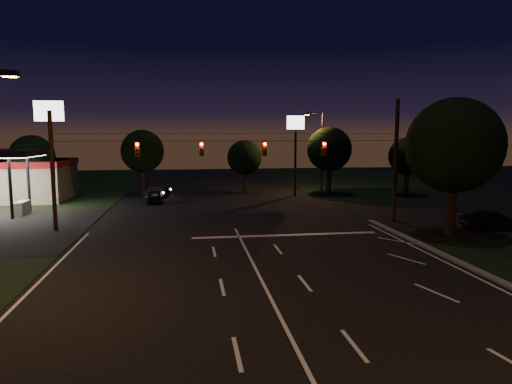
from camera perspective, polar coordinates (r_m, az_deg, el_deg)
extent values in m
plane|color=black|center=(18.15, 2.06, -13.54)|extent=(140.00, 140.00, 0.00)
cube|color=black|center=(40.55, 26.47, -2.71)|extent=(20.00, 16.00, 0.02)
cube|color=silver|center=(29.55, 3.71, -5.39)|extent=(12.00, 0.50, 0.01)
cylinder|color=black|center=(35.69, 16.79, -3.52)|extent=(0.30, 0.30, 9.00)
cylinder|color=black|center=(33.52, -23.73, -4.50)|extent=(0.28, 0.28, 8.00)
cylinder|color=black|center=(31.84, -2.86, 6.39)|extent=(24.00, 0.03, 0.03)
cylinder|color=black|center=(31.84, -2.86, 7.29)|extent=(24.00, 0.02, 0.02)
cube|color=#3F3307|center=(31.88, -14.61, 5.18)|extent=(0.32, 0.26, 1.00)
sphere|color=#FF0705|center=(31.71, -14.66, 5.77)|extent=(0.22, 0.22, 0.22)
sphere|color=black|center=(31.72, -14.64, 5.17)|extent=(0.20, 0.20, 0.20)
sphere|color=black|center=(31.73, -14.62, 4.58)|extent=(0.20, 0.20, 0.20)
cube|color=#3F3307|center=(31.72, -6.83, 5.35)|extent=(0.32, 0.26, 1.00)
sphere|color=#FF0705|center=(31.55, -6.83, 5.94)|extent=(0.22, 0.22, 0.22)
sphere|color=black|center=(31.56, -6.82, 5.34)|extent=(0.20, 0.20, 0.20)
sphere|color=black|center=(31.57, -6.81, 4.75)|extent=(0.20, 0.20, 0.20)
cube|color=#3F3307|center=(32.15, 1.07, 5.42)|extent=(0.32, 0.26, 1.00)
sphere|color=#FF0705|center=(31.98, 1.12, 6.01)|extent=(0.22, 0.22, 0.22)
sphere|color=black|center=(31.99, 1.12, 5.42)|extent=(0.20, 0.20, 0.20)
sphere|color=black|center=(32.00, 1.12, 4.83)|extent=(0.20, 0.20, 0.20)
cube|color=#3F3307|center=(33.13, 8.46, 5.40)|extent=(0.32, 0.26, 1.00)
sphere|color=#FF0705|center=(32.97, 8.55, 5.96)|extent=(0.22, 0.22, 0.22)
sphere|color=black|center=(32.98, 8.54, 5.39)|extent=(0.20, 0.20, 0.20)
sphere|color=black|center=(32.99, 8.53, 4.82)|extent=(0.20, 0.20, 0.20)
cube|color=gray|center=(41.35, -27.26, -1.81)|extent=(0.80, 2.00, 1.10)
cylinder|color=black|center=(39.25, -28.34, 0.41)|extent=(0.24, 0.24, 4.80)
cylinder|color=black|center=(43.01, -26.55, 1.03)|extent=(0.24, 0.24, 4.80)
cylinder|color=black|center=(40.27, -24.15, 2.72)|extent=(0.24, 0.24, 7.50)
cube|color=white|center=(40.23, -24.48, 9.20)|extent=(2.20, 0.30, 1.60)
cylinder|color=black|center=(48.08, 4.93, 3.64)|extent=(0.24, 0.24, 7.00)
cube|color=white|center=(48.01, 4.98, 8.65)|extent=(1.80, 0.30, 1.40)
cube|color=black|center=(19.94, -28.43, 12.90)|extent=(0.60, 0.35, 0.22)
cube|color=orange|center=(19.93, -28.41, 12.56)|extent=(0.45, 0.25, 0.04)
cylinder|color=black|center=(50.87, 8.27, 4.91)|extent=(0.20, 0.20, 9.00)
cylinder|color=black|center=(50.64, 7.37, 9.78)|extent=(1.80, 0.12, 0.12)
cube|color=black|center=(50.40, 6.37, 9.69)|extent=(0.60, 0.35, 0.22)
cube|color=orange|center=(50.40, 6.36, 9.56)|extent=(0.45, 0.25, 0.04)
cylinder|color=black|center=(31.75, 23.22, -1.43)|extent=(0.60, 0.60, 4.00)
sphere|color=black|center=(31.45, 23.55, 5.36)|extent=(6.00, 6.00, 6.00)
sphere|color=black|center=(32.16, 24.02, 5.04)|extent=(4.50, 4.50, 4.50)
sphere|color=black|center=(31.40, 22.32, 5.17)|extent=(4.20, 4.20, 4.20)
cylinder|color=black|center=(49.24, -26.01, 0.69)|extent=(0.49, 0.49, 3.00)
sphere|color=black|center=(49.04, -26.19, 3.96)|extent=(4.20, 4.20, 4.20)
sphere|color=black|center=(49.22, -25.60, 3.85)|extent=(3.15, 3.15, 3.15)
sphere|color=black|center=(49.37, -26.58, 3.85)|extent=(2.94, 2.94, 2.94)
cylinder|color=black|center=(51.14, -13.91, 1.55)|extent=(0.52, 0.52, 3.25)
sphere|color=black|center=(50.95, -14.01, 4.98)|extent=(4.60, 4.60, 4.60)
sphere|color=black|center=(51.26, -13.46, 4.85)|extent=(3.45, 3.45, 3.45)
sphere|color=black|center=(51.23, -14.50, 4.86)|extent=(3.22, 3.22, 3.22)
cylinder|color=black|center=(50.32, -1.44, 1.39)|extent=(0.47, 0.47, 2.75)
sphere|color=black|center=(50.12, -1.45, 4.33)|extent=(3.80, 3.80, 3.80)
sphere|color=black|center=(50.46, -1.06, 4.22)|extent=(2.85, 2.85, 2.85)
sphere|color=black|center=(50.27, -1.91, 4.24)|extent=(2.66, 2.66, 2.66)
cylinder|color=black|center=(50.25, 9.09, 1.66)|extent=(0.53, 0.53, 3.40)
sphere|color=black|center=(50.05, 9.16, 5.31)|extent=(4.80, 4.80, 4.80)
sphere|color=black|center=(50.55, 9.55, 5.15)|extent=(3.60, 3.60, 3.60)
sphere|color=black|center=(50.14, 8.55, 5.20)|extent=(3.36, 3.36, 3.36)
cylinder|color=black|center=(51.45, 18.29, 1.24)|extent=(0.48, 0.48, 2.90)
sphere|color=black|center=(51.26, 18.41, 4.27)|extent=(4.00, 4.00, 4.00)
sphere|color=black|center=(51.71, 18.65, 4.15)|extent=(3.00, 3.00, 3.00)
sphere|color=black|center=(51.26, 17.90, 4.19)|extent=(2.80, 2.80, 2.80)
imported|color=black|center=(44.38, -12.47, -0.53)|extent=(1.52, 3.66, 1.24)
imported|color=black|center=(47.38, -12.11, -0.04)|extent=(2.38, 4.00, 1.25)
imported|color=black|center=(35.13, 27.52, -3.12)|extent=(4.58, 2.19, 1.29)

